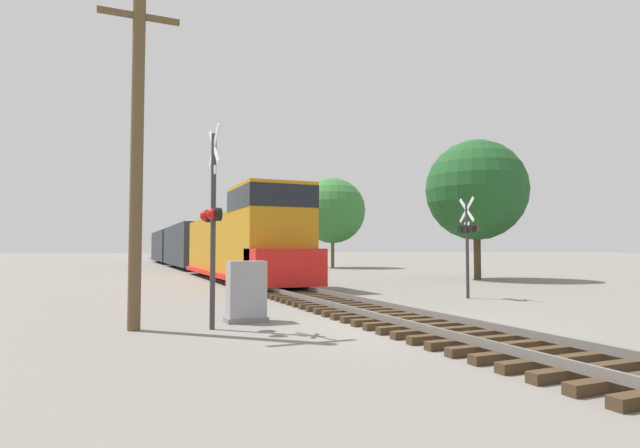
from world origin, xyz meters
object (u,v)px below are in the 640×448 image
at_px(crossing_signal_far, 468,234).
at_px(tree_far_right, 476,190).
at_px(crossing_signal_near, 212,218).
at_px(freight_train, 192,246).
at_px(utility_pole, 137,152).
at_px(tree_mid_background, 333,211).
at_px(relay_cabinet, 246,292).

xyz_separation_m(crossing_signal_far, tree_far_right, (7.85, 8.79, 2.95)).
bearing_deg(crossing_signal_far, crossing_signal_near, 114.44).
height_order(freight_train, utility_pole, utility_pole).
height_order(freight_train, crossing_signal_near, freight_train).
distance_m(crossing_signal_near, tree_mid_background, 36.52).
distance_m(relay_cabinet, tree_mid_background, 35.48).
relative_size(freight_train, relay_cabinet, 36.11).
xyz_separation_m(freight_train, relay_cabinet, (-3.41, -32.96, -1.32)).
height_order(crossing_signal_far, utility_pole, utility_pole).
bearing_deg(tree_mid_background, tree_far_right, -88.43).
distance_m(crossing_signal_near, tree_far_right, 21.87).
distance_m(crossing_signal_far, tree_mid_background, 29.63).
height_order(relay_cabinet, utility_pole, utility_pole).
height_order(crossing_signal_far, relay_cabinet, crossing_signal_far).
xyz_separation_m(freight_train, tree_mid_background, (12.93, -1.82, 3.38)).
relative_size(crossing_signal_far, relay_cabinet, 2.45).
relative_size(freight_train, crossing_signal_near, 11.81).
bearing_deg(tree_far_right, utility_pole, -149.13).
xyz_separation_m(relay_cabinet, tree_far_right, (16.89, 11.38, 4.56)).
relative_size(relay_cabinet, utility_pole, 0.19).
height_order(crossing_signal_near, crossing_signal_far, crossing_signal_near).
distance_m(freight_train, utility_pole, 33.87).
distance_m(crossing_signal_far, tree_far_right, 12.15).
bearing_deg(tree_mid_background, crossing_signal_far, -104.37).
bearing_deg(freight_train, tree_mid_background, -8.03).
bearing_deg(crossing_signal_far, tree_far_right, -36.21).
xyz_separation_m(crossing_signal_far, tree_mid_background, (7.31, 28.55, 3.09)).
height_order(crossing_signal_near, relay_cabinet, crossing_signal_near).
xyz_separation_m(freight_train, tree_far_right, (13.47, -21.58, 3.25)).
bearing_deg(freight_train, utility_pole, -100.34).
relative_size(freight_train, tree_far_right, 6.61).
height_order(crossing_signal_near, tree_mid_background, tree_mid_background).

